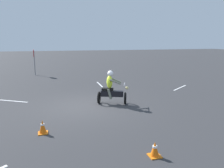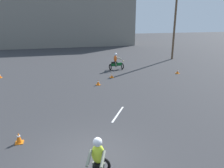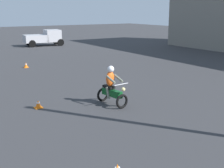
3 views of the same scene
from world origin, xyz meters
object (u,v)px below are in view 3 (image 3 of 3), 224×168
(pickup_truck, at_px, (45,37))
(traffic_cone_far_left, at_px, (26,65))
(motorcycle_rider_background, at_px, (111,88))
(traffic_cone_near_left, at_px, (38,104))

(pickup_truck, distance_m, traffic_cone_far_left, 13.45)
(motorcycle_rider_background, distance_m, pickup_truck, 23.22)
(traffic_cone_near_left, xyz_separation_m, traffic_cone_far_left, (-9.31, 2.30, 0.01))
(pickup_truck, bearing_deg, traffic_cone_near_left, -14.94)
(motorcycle_rider_background, xyz_separation_m, pickup_truck, (-22.61, 5.28, 0.20))
(motorcycle_rider_background, height_order, traffic_cone_far_left, motorcycle_rider_background)
(motorcycle_rider_background, bearing_deg, traffic_cone_far_left, -93.72)
(pickup_truck, xyz_separation_m, traffic_cone_near_left, (21.44, -8.07, -0.77))
(pickup_truck, bearing_deg, traffic_cone_far_left, -19.76)
(pickup_truck, bearing_deg, motorcycle_rider_background, -7.46)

